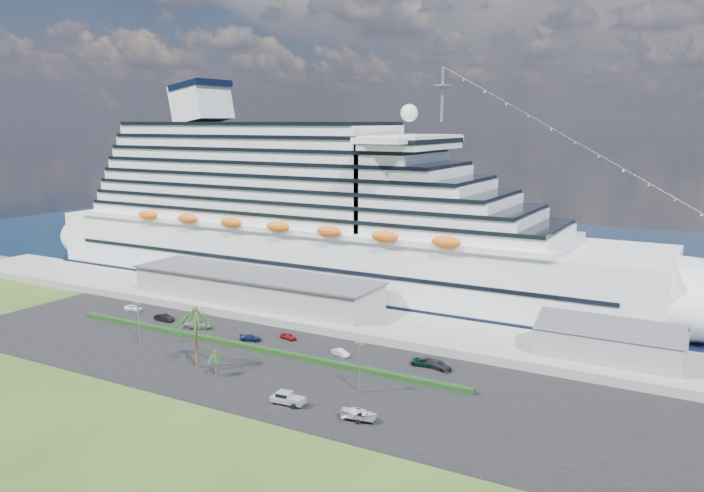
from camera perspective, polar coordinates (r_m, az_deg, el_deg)
The scene contains 22 objects.
ground at distance 114.68m, azimuth -10.31°, elevation -11.40°, with size 420.00×420.00×0.00m, color #2F4717.
asphalt_lot at distance 122.71m, azimuth -6.99°, elevation -9.80°, with size 140.00×38.00×0.12m, color black.
wharf at distance 145.54m, azimuth -0.18°, elevation -6.12°, with size 240.00×20.00×1.80m, color gray.
water at distance 226.25m, azimuth 11.17°, elevation -0.59°, with size 420.00×160.00×0.02m, color black.
cruise_ship at distance 173.10m, azimuth -2.45°, elevation 1.88°, with size 191.00×38.00×54.00m.
terminal_building at distance 157.91m, azimuth -8.10°, elevation -3.37°, with size 61.00×15.00×6.30m.
port_shed at distance 128.18m, azimuth 20.65°, elevation -7.47°, with size 24.00×12.31×7.37m.
hedge at distance 130.88m, azimuth -8.53°, elevation -8.30°, with size 88.00×1.10×0.90m, color black.
lamp_post_left at distance 136.91m, azimuth -17.33°, elevation -5.74°, with size 1.60×0.35×8.27m.
lamp_post_right at distance 108.32m, azimuth 0.66°, elevation -9.52°, with size 1.60×0.35×8.27m.
palm_tall at distance 120.86m, azimuth -12.91°, elevation -5.75°, with size 8.82×8.82×11.13m.
palm_short at distance 117.95m, azimuth -11.29°, elevation -8.91°, with size 3.53×3.53×4.56m.
parked_car_0 at distance 162.13m, azimuth -17.70°, elevation -4.92°, with size 1.73×4.30×1.46m, color white.
parked_car_1 at distance 152.28m, azimuth -15.34°, elevation -5.76°, with size 1.65×4.72×1.56m, color black.
parked_car_2 at distance 145.54m, azimuth -12.62°, elevation -6.38°, with size 2.63×5.70×1.58m, color gray.
parked_car_3 at distance 135.61m, azimuth -8.43°, elevation -7.56°, with size 1.71×4.22×1.22m, color #121D41.
parked_car_4 at distance 135.62m, azimuth -5.32°, elevation -7.49°, with size 1.45×3.61×1.23m, color maroon.
parked_car_5 at distance 125.98m, azimuth -0.97°, elevation -8.85°, with size 1.32×3.79×1.25m, color silver.
parked_car_6 at distance 121.70m, azimuth 6.09°, elevation -9.59°, with size 2.22×4.82×1.34m, color black.
parked_car_7 at distance 120.53m, azimuth 7.20°, elevation -9.77°, with size 2.09×5.14×1.49m, color black.
pickup_truck at distance 105.94m, azimuth -5.39°, elevation -12.47°, with size 5.53×2.46×1.89m.
boat_trailer at distance 100.17m, azimuth 0.54°, elevation -13.71°, with size 6.51×4.74×1.81m.
Camera 1 is at (69.03, -81.30, 42.15)m, focal length 35.00 mm.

